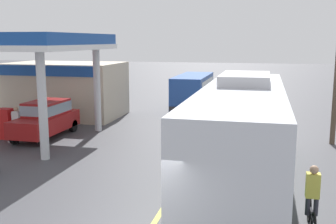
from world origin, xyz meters
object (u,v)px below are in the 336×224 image
object	(u,v)px
cyclist_on_shoulder	(312,201)
car_trailing_behind_bus	(249,96)
pedestrian_by_shop	(17,121)
coach_bus_main	(242,137)
car_at_pump	(46,117)
minibus_opposing_lane	(193,89)

from	to	relation	value
cyclist_on_shoulder	car_trailing_behind_bus	bearing A→B (deg)	97.47
cyclist_on_shoulder	car_trailing_behind_bus	distance (m)	17.96
cyclist_on_shoulder	car_trailing_behind_bus	world-z (taller)	car_trailing_behind_bus
pedestrian_by_shop	cyclist_on_shoulder	bearing A→B (deg)	-27.04
cyclist_on_shoulder	coach_bus_main	bearing A→B (deg)	126.87
coach_bus_main	car_at_pump	world-z (taller)	coach_bus_main
car_trailing_behind_bus	coach_bus_main	bearing A→B (deg)	-88.52
car_trailing_behind_bus	pedestrian_by_shop	bearing A→B (deg)	-133.21
pedestrian_by_shop	car_trailing_behind_bus	size ratio (longest dim) A/B	0.40
car_at_pump	cyclist_on_shoulder	world-z (taller)	car_at_pump
coach_bus_main	pedestrian_by_shop	xyz separation A→B (m)	(-10.94, 3.99, -0.79)
car_trailing_behind_bus	cyclist_on_shoulder	bearing A→B (deg)	-82.53
car_at_pump	minibus_opposing_lane	size ratio (longest dim) A/B	0.69
minibus_opposing_lane	pedestrian_by_shop	distance (m)	12.38
coach_bus_main	cyclist_on_shoulder	bearing A→B (deg)	-53.13
pedestrian_by_shop	car_at_pump	bearing A→B (deg)	42.22
minibus_opposing_lane	coach_bus_main	bearing A→B (deg)	-73.82
minibus_opposing_lane	pedestrian_by_shop	world-z (taller)	minibus_opposing_lane
car_at_pump	pedestrian_by_shop	size ratio (longest dim) A/B	2.53
minibus_opposing_lane	car_at_pump	bearing A→B (deg)	-121.45
car_at_pump	pedestrian_by_shop	distance (m)	1.39
coach_bus_main	minibus_opposing_lane	world-z (taller)	coach_bus_main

